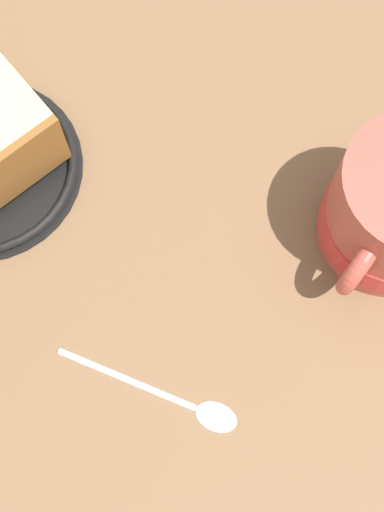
{
  "coord_description": "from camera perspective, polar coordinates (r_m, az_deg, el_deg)",
  "views": [
    {
      "loc": [
        13.05,
        -17.77,
        51.23
      ],
      "look_at": [
        6.22,
        -4.39,
        3.0
      ],
      "focal_mm": 51.58,
      "sensor_mm": 36.0,
      "label": 1
    }
  ],
  "objects": [
    {
      "name": "teaspoon",
      "position": [
        0.51,
        -0.62,
        -11.32
      ],
      "size": [
        13.46,
        2.31,
        0.8
      ],
      "color": "silver",
      "rests_on": "ground_plane"
    },
    {
      "name": "ground_plane",
      "position": [
        0.57,
        -3.58,
        5.13
      ],
      "size": [
        144.77,
        144.77,
        2.88
      ],
      "primitive_type": "cube",
      "color": "brown"
    }
  ]
}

